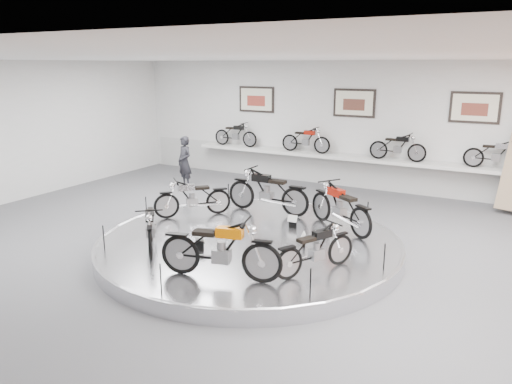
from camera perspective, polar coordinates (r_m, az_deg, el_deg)
The scene contains 21 objects.
floor at distance 10.47m, azimuth -1.59°, elevation -7.36°, with size 16.00×16.00×0.00m, color #4D4D4F.
ceiling at distance 9.73m, azimuth -1.76°, elevation 15.10°, with size 16.00×16.00×0.00m, color white.
wall_back at distance 16.26m, azimuth 11.08°, elevation 7.49°, with size 16.00×16.00×0.00m, color silver.
dado_band at distance 16.47m, azimuth 10.82°, elevation 2.48°, with size 15.68×0.04×1.10m, color #BCBCBA.
display_platform at distance 10.66m, azimuth -0.77°, elevation -6.09°, with size 6.40×6.40×0.30m, color silver.
platform_rim at distance 10.62m, azimuth -0.77°, elevation -5.48°, with size 6.40×6.40×0.10m, color #B2B2BA.
shelf at distance 16.12m, azimuth 10.57°, elevation 3.86°, with size 11.00×0.55×0.10m, color silver.
poster_left at distance 17.54m, azimuth 0.05°, elevation 10.54°, with size 1.35×0.06×0.88m, color #EFECCD.
poster_center at distance 16.15m, azimuth 11.15°, elevation 9.94°, with size 1.35×0.06×0.88m, color #EFECCD.
poster_right at distance 15.44m, azimuth 23.73°, elevation 8.82°, with size 1.35×0.06×0.88m, color #EFECCD.
shelf_bike_a at distance 17.80m, azimuth -2.35°, elevation 6.43°, with size 1.22×0.42×0.73m, color black, non-canonical shape.
shelf_bike_b at distance 16.58m, azimuth 5.70°, elevation 5.78°, with size 1.22×0.42×0.73m, color maroon, non-canonical shape.
shelf_bike_c at distance 15.65m, azimuth 15.87°, elevation 4.79°, with size 1.22×0.42×0.73m, color black, non-canonical shape.
shelf_bike_d at distance 15.29m, azimuth 25.75°, elevation 3.69°, with size 1.22×0.42×0.73m, color #9E9EA2, non-canonical shape.
bike_a at distance 11.19m, azimuth 9.61°, elevation -1.67°, with size 1.78×0.63×1.05m, color maroon, non-canonical shape.
bike_b at distance 12.27m, azimuth 1.34°, elevation 0.12°, with size 1.88×0.66×1.11m, color black, non-canonical shape.
bike_c at distance 12.09m, azimuth -7.25°, elevation -0.63°, with size 1.59×0.56×0.94m, color #9E9EA2, non-canonical shape.
bike_d at distance 10.19m, azimuth -11.99°, elevation -3.82°, with size 1.52×0.54×0.89m, color black, non-canonical shape.
bike_e at distance 8.54m, azimuth -4.11°, elevation -6.47°, with size 1.85×0.65×1.09m, color #C96200, non-canonical shape.
bike_f at distance 8.87m, azimuth 6.84°, elevation -6.45°, with size 1.49×0.53×0.88m, color black, non-canonical shape.
visitor at distance 16.22m, azimuth -8.16°, elevation 3.42°, with size 0.61×0.40×1.66m, color black.
Camera 1 is at (4.95, -8.37, 3.88)m, focal length 35.00 mm.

